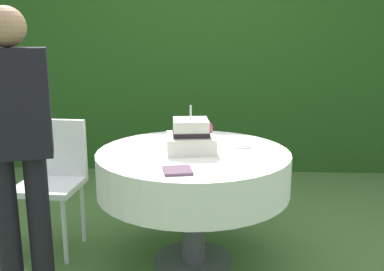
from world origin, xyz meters
TOP-DOWN VIEW (x-y plane):
  - ground_plane at (0.00, 0.00)m, footprint 20.00×20.00m
  - foliage_hedge at (0.00, 2.27)m, footprint 5.41×0.60m
  - cake_table at (0.00, 0.00)m, footprint 1.20×1.20m
  - wedding_cake at (-0.01, 0.01)m, footprint 0.33×0.33m
  - serving_plate_near at (0.30, 0.13)m, footprint 0.13×0.13m
  - serving_plate_far at (-0.15, 0.35)m, footprint 0.15×0.15m
  - napkin_stack at (-0.06, -0.42)m, footprint 0.18×0.18m
  - garden_chair at (-0.97, 0.19)m, footprint 0.43×0.43m
  - standing_person at (-0.89, -0.49)m, footprint 0.41×0.31m

SIDE VIEW (x-z plane):
  - ground_plane at x=0.00m, z-range 0.00..0.00m
  - garden_chair at x=-0.97m, z-range 0.10..0.99m
  - cake_table at x=0.00m, z-range 0.24..0.99m
  - serving_plate_near at x=0.30m, z-range 0.75..0.77m
  - serving_plate_far at x=-0.15m, z-range 0.75..0.77m
  - napkin_stack at x=-0.06m, z-range 0.75..0.77m
  - wedding_cake at x=-0.01m, z-range 0.70..0.99m
  - standing_person at x=-0.89m, z-range 0.13..1.73m
  - foliage_hedge at x=0.00m, z-range 0.00..2.58m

